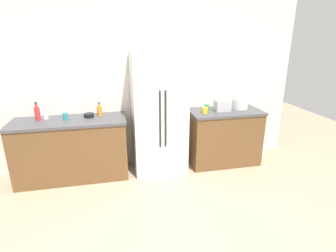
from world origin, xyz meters
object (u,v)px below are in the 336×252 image
(bottle_b, at_px, (37,113))
(bottle_a, at_px, (100,110))
(cup_c, at_px, (65,116))
(cup_a, at_px, (207,108))
(toaster, at_px, (222,105))
(rice_cooker, at_px, (240,101))
(cup_b, at_px, (46,117))
(cup_d, at_px, (205,110))
(bowl_a, at_px, (89,115))
(refrigerator, at_px, (159,113))

(bottle_b, bearing_deg, bottle_a, 4.00)
(cup_c, bearing_deg, cup_a, 0.80)
(toaster, height_order, rice_cooker, rice_cooker)
(cup_b, bearing_deg, toaster, -2.69)
(bottle_a, xyz_separation_m, cup_d, (1.61, -0.22, -0.03))
(toaster, bearing_deg, cup_d, -167.61)
(rice_cooker, bearing_deg, cup_b, 178.89)
(rice_cooker, bearing_deg, cup_c, -178.97)
(toaster, height_order, cup_d, toaster)
(bottle_a, distance_m, bowl_a, 0.17)
(cup_b, height_order, bowl_a, cup_b)
(toaster, height_order, bowl_a, toaster)
(cup_d, bearing_deg, cup_b, 175.21)
(refrigerator, relative_size, cup_a, 17.32)
(rice_cooker, relative_size, bottle_b, 1.08)
(bowl_a, bearing_deg, toaster, -2.39)
(refrigerator, distance_m, cup_a, 0.80)
(cup_c, relative_size, cup_d, 1.09)
(cup_b, bearing_deg, refrigerator, -4.65)
(cup_c, relative_size, bowl_a, 0.71)
(bottle_a, relative_size, cup_b, 2.75)
(bottle_b, bearing_deg, cup_c, -9.99)
(cup_a, bearing_deg, bowl_a, 178.80)
(rice_cooker, height_order, cup_a, rice_cooker)
(bottle_b, relative_size, cup_d, 2.77)
(refrigerator, height_order, cup_c, refrigerator)
(toaster, height_order, cup_a, toaster)
(bottle_a, bearing_deg, rice_cooker, -1.97)
(bottle_a, bearing_deg, cup_a, -3.32)
(refrigerator, distance_m, toaster, 1.05)
(cup_a, distance_m, cup_c, 2.16)
(cup_c, distance_m, bowl_a, 0.33)
(cup_c, xyz_separation_m, cup_d, (2.08, -0.09, -0.01))
(cup_a, xyz_separation_m, cup_c, (-2.16, -0.03, -0.00))
(cup_b, xyz_separation_m, cup_d, (2.37, -0.20, 0.01))
(bottle_b, xyz_separation_m, cup_b, (0.09, 0.04, -0.07))
(cup_b, xyz_separation_m, bowl_a, (0.61, -0.04, -0.01))
(bottle_a, relative_size, cup_c, 1.94)
(refrigerator, relative_size, cup_d, 19.47)
(cup_a, distance_m, cup_b, 2.45)
(cup_d, xyz_separation_m, bowl_a, (-1.76, 0.16, -0.02))
(bottle_b, relative_size, cup_a, 2.46)
(cup_d, bearing_deg, toaster, 12.39)
(toaster, relative_size, cup_c, 2.33)
(refrigerator, distance_m, cup_b, 1.66)
(bottle_b, bearing_deg, cup_b, 23.48)
(rice_cooker, distance_m, cup_b, 3.04)
(cup_b, bearing_deg, cup_a, -1.83)
(bottle_a, xyz_separation_m, cup_a, (1.68, -0.10, -0.02))
(rice_cooker, relative_size, cup_c, 2.74)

